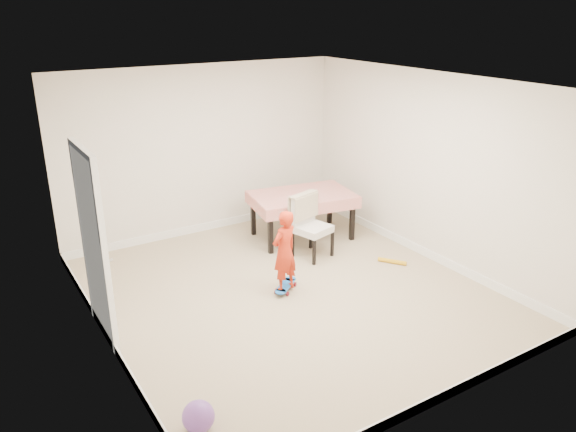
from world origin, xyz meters
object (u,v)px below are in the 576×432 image
child (284,254)px  dining_chair (313,227)px  balloon (198,417)px  dining_table (302,216)px  skateboard (286,287)px

child → dining_chair: bearing=-158.0°
dining_chair → balloon: size_ratio=3.26×
dining_table → skateboard: bearing=-120.4°
dining_table → balloon: size_ratio=5.42×
dining_table → child: (-1.17, -1.38, 0.17)m
skateboard → child: 0.49m
skateboard → dining_table: bearing=12.3°
dining_chair → child: (-0.90, -0.70, 0.07)m
dining_table → dining_chair: bearing=-101.9°
dining_table → child: child is taller
skateboard → balloon: bearing=-175.8°
dining_chair → skateboard: (-0.87, -0.67, -0.42)m
dining_chair → balloon: (-2.81, -2.41, -0.32)m
child → balloon: child is taller
dining_table → dining_chair: (-0.27, -0.68, 0.10)m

